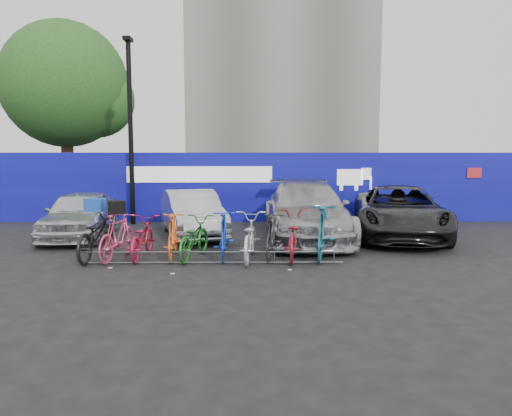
{
  "coord_description": "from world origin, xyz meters",
  "views": [
    {
      "loc": [
        0.81,
        -11.27,
        2.49
      ],
      "look_at": [
        0.92,
        2.0,
        0.94
      ],
      "focal_mm": 35.0,
      "sensor_mm": 36.0,
      "label": 1
    }
  ],
  "objects_px": {
    "bike_3": "(173,236)",
    "bike_7": "(273,236)",
    "tree": "(71,88)",
    "bike_0": "(96,235)",
    "bike_rack": "(215,257)",
    "car_0": "(80,214)",
    "bike_2": "(142,238)",
    "car_3": "(399,212)",
    "bike_9": "(323,232)",
    "bike_4": "(194,238)",
    "bike_6": "(249,237)",
    "bike_1": "(118,237)",
    "lamppost": "(130,126)",
    "car_1": "(192,214)",
    "car_2": "(306,211)",
    "bike_8": "(292,235)",
    "bike_5": "(224,235)"
  },
  "relations": [
    {
      "from": "lamppost",
      "to": "bike_7",
      "type": "height_order",
      "value": "lamppost"
    },
    {
      "from": "lamppost",
      "to": "bike_4",
      "type": "bearing_deg",
      "value": -63.59
    },
    {
      "from": "bike_3",
      "to": "car_1",
      "type": "bearing_deg",
      "value": -95.21
    },
    {
      "from": "car_0",
      "to": "bike_4",
      "type": "relative_size",
      "value": 2.16
    },
    {
      "from": "bike_rack",
      "to": "bike_0",
      "type": "height_order",
      "value": "bike_0"
    },
    {
      "from": "car_0",
      "to": "car_1",
      "type": "bearing_deg",
      "value": 1.03
    },
    {
      "from": "car_0",
      "to": "bike_4",
      "type": "height_order",
      "value": "car_0"
    },
    {
      "from": "tree",
      "to": "bike_6",
      "type": "distance_m",
      "value": 13.45
    },
    {
      "from": "bike_0",
      "to": "bike_7",
      "type": "distance_m",
      "value": 4.05
    },
    {
      "from": "car_3",
      "to": "bike_9",
      "type": "xyz_separation_m",
      "value": [
        -2.57,
        -2.8,
        -0.12
      ]
    },
    {
      "from": "bike_rack",
      "to": "bike_5",
      "type": "bearing_deg",
      "value": 76.2
    },
    {
      "from": "car_1",
      "to": "bike_1",
      "type": "distance_m",
      "value": 3.38
    },
    {
      "from": "car_2",
      "to": "bike_0",
      "type": "bearing_deg",
      "value": -153.58
    },
    {
      "from": "tree",
      "to": "bike_0",
      "type": "bearing_deg",
      "value": -68.2
    },
    {
      "from": "bike_rack",
      "to": "car_0",
      "type": "distance_m",
      "value": 5.3
    },
    {
      "from": "bike_rack",
      "to": "car_1",
      "type": "height_order",
      "value": "car_1"
    },
    {
      "from": "bike_3",
      "to": "bike_7",
      "type": "relative_size",
      "value": 1.01
    },
    {
      "from": "bike_6",
      "to": "bike_7",
      "type": "relative_size",
      "value": 1.16
    },
    {
      "from": "car_3",
      "to": "bike_9",
      "type": "relative_size",
      "value": 2.57
    },
    {
      "from": "bike_4",
      "to": "bike_6",
      "type": "xyz_separation_m",
      "value": [
        1.27,
        -0.15,
        0.04
      ]
    },
    {
      "from": "lamppost",
      "to": "car_0",
      "type": "height_order",
      "value": "lamppost"
    },
    {
      "from": "car_1",
      "to": "bike_3",
      "type": "relative_size",
      "value": 2.3
    },
    {
      "from": "bike_6",
      "to": "bike_7",
      "type": "bearing_deg",
      "value": -157.42
    },
    {
      "from": "bike_9",
      "to": "lamppost",
      "type": "bearing_deg",
      "value": -30.1
    },
    {
      "from": "bike_5",
      "to": "bike_6",
      "type": "bearing_deg",
      "value": 162.45
    },
    {
      "from": "lamppost",
      "to": "bike_rack",
      "type": "distance_m",
      "value": 7.48
    },
    {
      "from": "bike_4",
      "to": "bike_9",
      "type": "xyz_separation_m",
      "value": [
        2.98,
        0.01,
        0.13
      ]
    },
    {
      "from": "car_0",
      "to": "bike_2",
      "type": "height_order",
      "value": "car_0"
    },
    {
      "from": "car_1",
      "to": "bike_9",
      "type": "relative_size",
      "value": 1.96
    },
    {
      "from": "tree",
      "to": "bike_6",
      "type": "relative_size",
      "value": 3.89
    },
    {
      "from": "tree",
      "to": "bike_3",
      "type": "relative_size",
      "value": 4.49
    },
    {
      "from": "bike_2",
      "to": "bike_4",
      "type": "relative_size",
      "value": 0.98
    },
    {
      "from": "bike_rack",
      "to": "bike_7",
      "type": "bearing_deg",
      "value": 26.94
    },
    {
      "from": "tree",
      "to": "lamppost",
      "type": "height_order",
      "value": "tree"
    },
    {
      "from": "bike_8",
      "to": "bike_5",
      "type": "bearing_deg",
      "value": 5.21
    },
    {
      "from": "bike_rack",
      "to": "bike_4",
      "type": "bearing_deg",
      "value": 130.35
    },
    {
      "from": "car_3",
      "to": "bike_7",
      "type": "bearing_deg",
      "value": -132.75
    },
    {
      "from": "bike_1",
      "to": "bike_6",
      "type": "xyz_separation_m",
      "value": [
        2.99,
        -0.04,
        -0.01
      ]
    },
    {
      "from": "bike_7",
      "to": "car_1",
      "type": "bearing_deg",
      "value": -42.79
    },
    {
      "from": "lamppost",
      "to": "car_2",
      "type": "distance_m",
      "value": 6.69
    },
    {
      "from": "car_0",
      "to": "bike_0",
      "type": "distance_m",
      "value": 3.03
    },
    {
      "from": "bike_2",
      "to": "bike_9",
      "type": "height_order",
      "value": "bike_9"
    },
    {
      "from": "tree",
      "to": "bike_4",
      "type": "xyz_separation_m",
      "value": [
        6.24,
        -10.03,
        -4.59
      ]
    },
    {
      "from": "car_0",
      "to": "bike_2",
      "type": "xyz_separation_m",
      "value": [
        2.33,
        -2.68,
        -0.2
      ]
    },
    {
      "from": "lamppost",
      "to": "car_0",
      "type": "xyz_separation_m",
      "value": [
        -0.87,
        -2.64,
        -2.59
      ]
    },
    {
      "from": "tree",
      "to": "car_3",
      "type": "bearing_deg",
      "value": -31.51
    },
    {
      "from": "car_3",
      "to": "bike_2",
      "type": "relative_size",
      "value": 2.91
    },
    {
      "from": "bike_rack",
      "to": "tree",
      "type": "bearing_deg",
      "value": 122.45
    },
    {
      "from": "car_0",
      "to": "car_3",
      "type": "distance_m",
      "value": 9.09
    },
    {
      "from": "tree",
      "to": "bike_8",
      "type": "distance_m",
      "value": 13.92
    }
  ]
}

